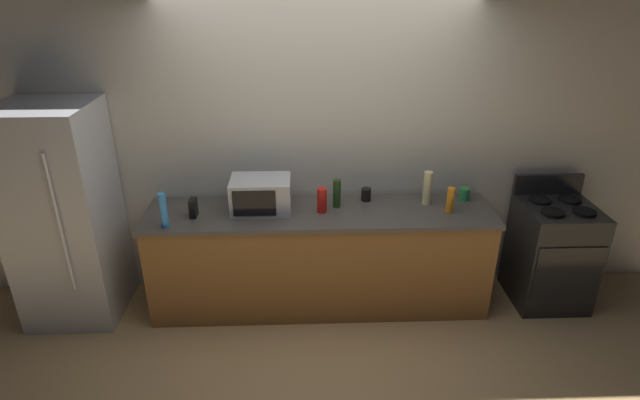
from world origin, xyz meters
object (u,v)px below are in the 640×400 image
Objects in this scene: stove_range at (551,253)px; bottle_dish_soap at (450,200)px; refrigerator at (64,215)px; bottle_wine at (337,193)px; cordless_phone at (193,208)px; microwave at (261,195)px; bottle_hand_soap at (427,188)px; bottle_hot_sauce at (322,200)px; mug_green at (464,194)px; mug_black at (366,195)px; bottle_spray_cleaner at (163,210)px.

stove_range is 5.13× the size of bottle_dish_soap.
refrigerator is 2.20m from bottle_wine.
cordless_phone is at bearing -179.90° from bottle_dish_soap.
bottle_dish_soap is at bearing -3.75° from microwave.
bottle_hand_soap is at bearing 2.16° from refrigerator.
cordless_phone is 1.16m from bottle_wine.
microwave is 0.50m from bottle_hot_sauce.
stove_range is 3.05m from cordless_phone.
bottle_hot_sauce reaches higher than mug_green.
mug_black is at bearing 11.25° from cordless_phone.
stove_range is 1.94m from bottle_wine.
microwave reaches higher than stove_range.
bottle_wine is at bearing -177.84° from bottle_hand_soap.
bottle_hot_sauce is (2.06, -0.01, 0.10)m from refrigerator.
refrigerator is 3.75× the size of microwave.
refrigerator reaches higher than bottle_dish_soap.
mug_green is at bearing 9.69° from bottle_spray_cleaner.
bottle_spray_cleaner is at bearing -175.93° from stove_range.
bottle_hot_sauce is (1.21, 0.22, -0.04)m from bottle_spray_cleaner.
mug_green is at bearing 12.63° from bottle_hand_soap.
bottle_wine is (1.15, 0.14, 0.04)m from cordless_phone.
bottle_dish_soap is 1.95× the size of mug_black.
mug_green is at bearing 51.47° from bottle_dish_soap.
bottle_dish_soap is 0.88× the size of bottle_wine.
bottle_dish_soap is 0.91m from bottle_wine.
cordless_phone is (-3.01, -0.06, 0.51)m from stove_range.
bottle_wine reaches higher than cordless_phone.
microwave is 1.69× the size of bottle_hand_soap.
stove_range is 3.25m from bottle_spray_cleaner.
bottle_hand_soap is at bearing 174.26° from stove_range.
bottle_spray_cleaner is at bearing -136.07° from cordless_phone.
stove_range is at bearing -2.55° from bottle_wine.
mug_black is at bearing 172.98° from stove_range.
bottle_wine reaches higher than stove_range.
bottle_hot_sauce is (0.49, -0.06, -0.03)m from microwave.
bottle_spray_cleaner is 0.97× the size of bottle_hand_soap.
refrigerator is 2.95m from bottle_hand_soap.
mug_green is (1.22, 0.20, -0.05)m from bottle_hot_sauce.
stove_range is at bearing 4.07° from bottle_spray_cleaner.
microwave is 0.62m from bottle_wine.
bottle_spray_cleaner is 2.24m from bottle_dish_soap.
bottle_dish_soap is at bearing -176.90° from stove_range.
microwave is at bearing -176.79° from bottle_wine.
mug_black is at bearing 24.01° from bottle_wine.
refrigerator is 3.29m from mug_green.
mug_black is at bearing 158.99° from bottle_dish_soap.
bottle_wine is at bearing 13.08° from bottle_spray_cleaner.
mug_black is (0.26, 0.11, -0.07)m from bottle_wine.
bottle_wine is at bearing 177.45° from stove_range.
bottle_dish_soap is at bearing -0.96° from refrigerator.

